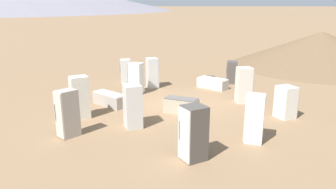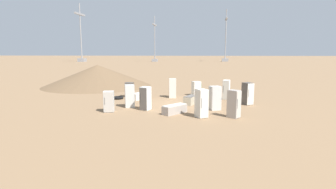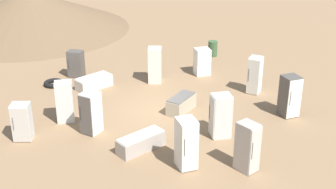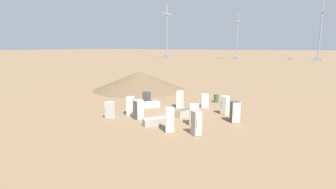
{
  "view_description": "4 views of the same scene",
  "coord_description": "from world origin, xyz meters",
  "px_view_note": "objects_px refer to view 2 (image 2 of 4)",
  "views": [
    {
      "loc": [
        -0.85,
        15.55,
        4.97
      ],
      "look_at": [
        0.44,
        0.47,
        0.72
      ],
      "focal_mm": 35.0,
      "sensor_mm": 36.0,
      "label": 1
    },
    {
      "loc": [
        21.38,
        2.49,
        4.2
      ],
      "look_at": [
        0.01,
        -0.86,
        0.82
      ],
      "focal_mm": 28.0,
      "sensor_mm": 36.0,
      "label": 2
    },
    {
      "loc": [
        18.37,
        4.46,
        9.23
      ],
      "look_at": [
        -0.1,
        0.44,
        0.81
      ],
      "focal_mm": 50.0,
      "sensor_mm": 36.0,
      "label": 3
    },
    {
      "loc": [
        21.13,
        11.63,
        6.49
      ],
      "look_at": [
        -0.88,
        -1.04,
        1.83
      ],
      "focal_mm": 28.0,
      "sensor_mm": 36.0,
      "label": 4
    }
  ],
  "objects_px": {
    "discarded_fridge_3": "(215,98)",
    "discarded_fridge_10": "(196,89)",
    "power_pylon_0": "(226,45)",
    "discarded_fridge_11": "(129,90)",
    "power_pylon_1": "(155,48)",
    "discarded_fridge_0": "(109,102)",
    "discarded_fridge_1": "(191,100)",
    "power_pylon_2": "(81,44)",
    "discarded_fridge_6": "(145,98)",
    "scrap_tire": "(118,98)",
    "discarded_fridge_9": "(141,96)",
    "discarded_fridge_8": "(175,109)",
    "discarded_fridge_5": "(248,94)",
    "discarded_fridge_4": "(234,104)",
    "discarded_fridge_13": "(202,103)",
    "rusty_barrel": "(199,87)",
    "discarded_fridge_7": "(130,96)",
    "discarded_fridge_2": "(172,88)",
    "discarded_fridge_12": "(226,90)"
  },
  "relations": [
    {
      "from": "discarded_fridge_8",
      "to": "scrap_tire",
      "type": "relative_size",
      "value": 1.95
    },
    {
      "from": "discarded_fridge_10",
      "to": "discarded_fridge_11",
      "type": "bearing_deg",
      "value": 166.49
    },
    {
      "from": "discarded_fridge_13",
      "to": "scrap_tire",
      "type": "bearing_deg",
      "value": -68.67
    },
    {
      "from": "rusty_barrel",
      "to": "scrap_tire",
      "type": "bearing_deg",
      "value": -49.57
    },
    {
      "from": "power_pylon_2",
      "to": "discarded_fridge_4",
      "type": "distance_m",
      "value": 130.13
    },
    {
      "from": "discarded_fridge_4",
      "to": "discarded_fridge_10",
      "type": "height_order",
      "value": "discarded_fridge_4"
    },
    {
      "from": "discarded_fridge_9",
      "to": "discarded_fridge_10",
      "type": "bearing_deg",
      "value": 66.22
    },
    {
      "from": "power_pylon_1",
      "to": "discarded_fridge_8",
      "type": "height_order",
      "value": "power_pylon_1"
    },
    {
      "from": "power_pylon_0",
      "to": "discarded_fridge_11",
      "type": "distance_m",
      "value": 122.01
    },
    {
      "from": "discarded_fridge_3",
      "to": "power_pylon_1",
      "type": "bearing_deg",
      "value": -10.51
    },
    {
      "from": "power_pylon_0",
      "to": "discarded_fridge_4",
      "type": "xyz_separation_m",
      "value": [
        127.83,
        -6.71,
        -7.56
      ]
    },
    {
      "from": "discarded_fridge_10",
      "to": "discarded_fridge_11",
      "type": "relative_size",
      "value": 1.02
    },
    {
      "from": "power_pylon_1",
      "to": "discarded_fridge_2",
      "type": "distance_m",
      "value": 115.14
    },
    {
      "from": "discarded_fridge_3",
      "to": "discarded_fridge_9",
      "type": "height_order",
      "value": "discarded_fridge_3"
    },
    {
      "from": "power_pylon_2",
      "to": "discarded_fridge_6",
      "type": "bearing_deg",
      "value": 28.98
    },
    {
      "from": "power_pylon_2",
      "to": "discarded_fridge_3",
      "type": "xyz_separation_m",
      "value": [
        108.91,
        65.92,
        -8.2
      ]
    },
    {
      "from": "power_pylon_2",
      "to": "scrap_tire",
      "type": "relative_size",
      "value": 29.34
    },
    {
      "from": "power_pylon_2",
      "to": "discarded_fridge_9",
      "type": "bearing_deg",
      "value": 29.34
    },
    {
      "from": "discarded_fridge_3",
      "to": "power_pylon_0",
      "type": "bearing_deg",
      "value": -28.01
    },
    {
      "from": "discarded_fridge_0",
      "to": "discarded_fridge_9",
      "type": "relative_size",
      "value": 0.8
    },
    {
      "from": "discarded_fridge_0",
      "to": "discarded_fridge_1",
      "type": "relative_size",
      "value": 0.9
    },
    {
      "from": "discarded_fridge_4",
      "to": "discarded_fridge_13",
      "type": "distance_m",
      "value": 2.13
    },
    {
      "from": "power_pylon_2",
      "to": "discarded_fridge_0",
      "type": "bearing_deg",
      "value": 27.75
    },
    {
      "from": "discarded_fridge_1",
      "to": "discarded_fridge_8",
      "type": "relative_size",
      "value": 0.87
    },
    {
      "from": "discarded_fridge_3",
      "to": "power_pylon_2",
      "type": "bearing_deg",
      "value": 6.77
    },
    {
      "from": "discarded_fridge_4",
      "to": "discarded_fridge_13",
      "type": "height_order",
      "value": "discarded_fridge_13"
    },
    {
      "from": "discarded_fridge_5",
      "to": "discarded_fridge_0",
      "type": "bearing_deg",
      "value": -10.67
    },
    {
      "from": "discarded_fridge_2",
      "to": "discarded_fridge_12",
      "type": "bearing_deg",
      "value": -13.99
    },
    {
      "from": "power_pylon_2",
      "to": "discarded_fridge_0",
      "type": "xyz_separation_m",
      "value": [
        110.83,
        58.3,
        -8.34
      ]
    },
    {
      "from": "discarded_fridge_7",
      "to": "rusty_barrel",
      "type": "bearing_deg",
      "value": 39.89
    },
    {
      "from": "discarded_fridge_8",
      "to": "power_pylon_2",
      "type": "bearing_deg",
      "value": -23.47
    },
    {
      "from": "power_pylon_1",
      "to": "discarded_fridge_10",
      "type": "distance_m",
      "value": 114.15
    },
    {
      "from": "power_pylon_0",
      "to": "discarded_fridge_10",
      "type": "distance_m",
      "value": 119.61
    },
    {
      "from": "discarded_fridge_6",
      "to": "scrap_tire",
      "type": "bearing_deg",
      "value": -32.03
    },
    {
      "from": "power_pylon_1",
      "to": "discarded_fridge_9",
      "type": "relative_size",
      "value": 12.21
    },
    {
      "from": "discarded_fridge_2",
      "to": "discarded_fridge_4",
      "type": "height_order",
      "value": "discarded_fridge_4"
    },
    {
      "from": "scrap_tire",
      "to": "discarded_fridge_10",
      "type": "bearing_deg",
      "value": 113.75
    },
    {
      "from": "power_pylon_2",
      "to": "power_pylon_0",
      "type": "bearing_deg",
      "value": 102.7
    },
    {
      "from": "discarded_fridge_6",
      "to": "discarded_fridge_12",
      "type": "height_order",
      "value": "discarded_fridge_12"
    },
    {
      "from": "power_pylon_1",
      "to": "rusty_barrel",
      "type": "bearing_deg",
      "value": 14.33
    },
    {
      "from": "discarded_fridge_1",
      "to": "scrap_tire",
      "type": "xyz_separation_m",
      "value": [
        -1.54,
        -6.88,
        -0.24
      ]
    },
    {
      "from": "power_pylon_0",
      "to": "discarded_fridge_11",
      "type": "xyz_separation_m",
      "value": [
        120.7,
        -16.07,
        -7.77
      ]
    },
    {
      "from": "discarded_fridge_9",
      "to": "discarded_fridge_8",
      "type": "bearing_deg",
      "value": -18.67
    },
    {
      "from": "discarded_fridge_2",
      "to": "discarded_fridge_13",
      "type": "relative_size",
      "value": 0.97
    },
    {
      "from": "discarded_fridge_5",
      "to": "discarded_fridge_9",
      "type": "relative_size",
      "value": 0.96
    },
    {
      "from": "discarded_fridge_6",
      "to": "discarded_fridge_9",
      "type": "xyz_separation_m",
      "value": [
        -4.37,
        -1.54,
        -0.57
      ]
    },
    {
      "from": "discarded_fridge_3",
      "to": "discarded_fridge_10",
      "type": "height_order",
      "value": "discarded_fridge_3"
    },
    {
      "from": "discarded_fridge_1",
      "to": "discarded_fridge_3",
      "type": "height_order",
      "value": "discarded_fridge_3"
    },
    {
      "from": "power_pylon_2",
      "to": "scrap_tire",
      "type": "xyz_separation_m",
      "value": [
        105.46,
        57.09,
        -8.98
      ]
    },
    {
      "from": "discarded_fridge_0",
      "to": "rusty_barrel",
      "type": "relative_size",
      "value": 1.68
    }
  ]
}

